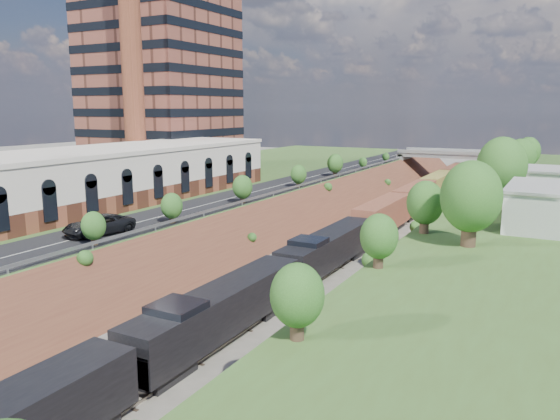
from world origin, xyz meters
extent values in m
cube|color=#415E26|center=(-33.00, 60.00, 2.50)|extent=(44.00, 180.00, 5.00)
cube|color=brown|center=(-11.00, 60.00, 0.00)|extent=(10.00, 180.00, 10.00)
cube|color=brown|center=(11.00, 60.00, 0.00)|extent=(10.00, 180.00, 10.00)
cube|color=gray|center=(-2.60, 60.00, 0.09)|extent=(1.58, 180.00, 0.18)
cube|color=gray|center=(2.60, 60.00, 0.09)|extent=(1.58, 180.00, 0.18)
cube|color=black|center=(-15.50, 60.00, 5.05)|extent=(8.00, 180.00, 0.10)
cube|color=#99999E|center=(-11.40, 60.00, 5.55)|extent=(0.06, 171.00, 0.30)
cube|color=brown|center=(-28.00, 38.00, 6.10)|extent=(14.00, 62.00, 2.20)
cube|color=beige|center=(-28.00, 38.00, 9.35)|extent=(14.00, 62.00, 4.30)
cube|color=beige|center=(-28.00, 38.00, 11.75)|extent=(14.30, 62.30, 0.50)
cube|color=brown|center=(-44.00, 72.00, 27.00)|extent=(22.00, 22.00, 44.00)
cylinder|color=brown|center=(-36.00, 56.00, 25.00)|extent=(3.20, 3.20, 40.00)
cube|color=gray|center=(-11.50, 122.00, 3.10)|extent=(1.50, 8.00, 6.20)
cube|color=gray|center=(11.50, 122.00, 3.10)|extent=(1.50, 8.00, 6.20)
cube|color=gray|center=(0.00, 122.00, 6.20)|extent=(24.00, 8.00, 1.00)
cube|color=gray|center=(0.00, 118.00, 7.00)|extent=(24.00, 0.30, 0.80)
cube|color=gray|center=(0.00, 126.00, 7.00)|extent=(24.00, 0.30, 0.80)
cube|color=silver|center=(23.50, 52.00, 7.00)|extent=(9.00, 12.00, 4.00)
cube|color=silver|center=(23.00, 74.00, 6.80)|extent=(8.00, 10.00, 3.60)
cylinder|color=#473323|center=(17.00, 40.00, 6.31)|extent=(1.30, 1.30, 2.62)
ellipsoid|color=#2D561E|center=(17.00, 40.00, 9.46)|extent=(5.25, 5.25, 6.30)
cylinder|color=#473323|center=(-11.80, 20.00, 5.61)|extent=(0.66, 0.66, 1.22)
ellipsoid|color=#2D561E|center=(-11.80, 20.00, 7.08)|extent=(2.45, 2.45, 2.94)
cube|color=black|center=(2.60, 22.52, 2.48)|extent=(3.19, 19.14, 3.17)
cube|color=black|center=(2.60, 42.66, 2.48)|extent=(3.19, 19.14, 3.17)
cube|color=brown|center=(2.60, 87.12, 2.81)|extent=(3.19, 67.79, 3.83)
imported|color=black|center=(-14.85, 27.63, 6.04)|extent=(4.66, 7.30, 1.87)
camera|label=1|loc=(24.38, -9.03, 17.03)|focal=35.00mm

